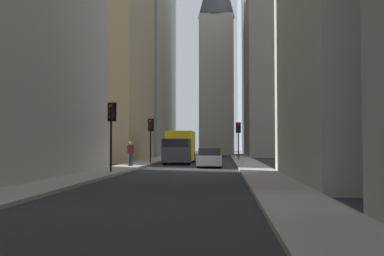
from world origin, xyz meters
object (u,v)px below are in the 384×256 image
traffic_light_far_junction (238,132)px  discarded_bottle (242,163)px  delivery_truck (180,147)px  pedestrian (131,153)px  traffic_light_midblock (151,130)px  traffic_light_foreground (111,121)px  sedan_silver (210,158)px

traffic_light_far_junction → discarded_bottle: bearing=179.6°
traffic_light_far_junction → delivery_truck: bearing=142.0°
delivery_truck → pedestrian: (-6.41, 2.88, -0.36)m
delivery_truck → pedestrian: 7.04m
traffic_light_midblock → discarded_bottle: (-3.41, -7.81, -2.68)m
delivery_truck → traffic_light_foreground: bearing=168.1°
sedan_silver → traffic_light_foreground: traffic_light_foreground is taller
traffic_light_far_junction → pedestrian: traffic_light_far_junction is taller
sedan_silver → traffic_light_midblock: 7.47m
sedan_silver → discarded_bottle: (1.30, -2.47, -0.42)m
traffic_light_far_junction → traffic_light_foreground: bearing=157.5°
traffic_light_foreground → sedan_silver: bearing=-36.0°
traffic_light_foreground → discarded_bottle: 12.13m
traffic_light_foreground → discarded_bottle: traffic_light_foreground is taller
delivery_truck → traffic_light_far_junction: size_ratio=1.69×
pedestrian → discarded_bottle: size_ratio=6.48×
traffic_light_foreground → traffic_light_midblock: 12.17m
traffic_light_midblock → pedestrian: size_ratio=2.17×
traffic_light_foreground → traffic_light_midblock: bearing=-0.4°
traffic_light_midblock → traffic_light_far_junction: size_ratio=1.00×
sedan_silver → traffic_light_far_junction: (11.83, -2.55, 2.28)m
delivery_truck → traffic_light_far_junction: bearing=-38.0°
traffic_light_far_junction → pedestrian: size_ratio=2.18×
traffic_light_midblock → pedestrian: bearing=176.9°
pedestrian → discarded_bottle: (2.74, -8.14, -0.85)m
delivery_truck → traffic_light_foreground: (-12.43, 2.62, 1.61)m
pedestrian → discarded_bottle: bearing=-71.4°
traffic_light_foreground → pedestrian: 6.34m
traffic_light_far_junction → pedestrian: bearing=148.2°
pedestrian → traffic_light_midblock: bearing=-3.1°
delivery_truck → pedestrian: bearing=155.8°
delivery_truck → traffic_light_midblock: traffic_light_midblock is taller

